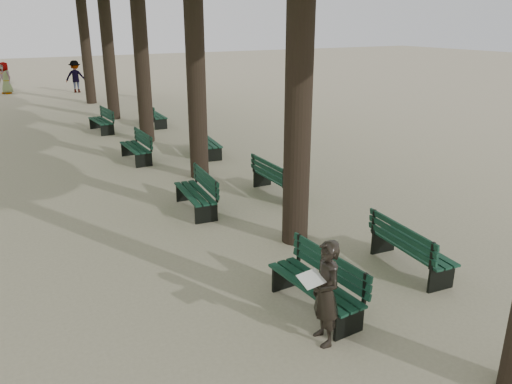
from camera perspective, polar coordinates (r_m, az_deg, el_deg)
ground at (r=7.38m, az=7.43°, el=-16.47°), size 120.00×120.00×0.00m
bench_left_0 at (r=7.88m, az=6.72°, el=-11.55°), size 0.67×1.83×0.92m
bench_left_1 at (r=11.76m, az=-6.92°, el=-0.91°), size 0.73×1.84×0.92m
bench_left_2 at (r=16.29m, az=-13.55°, el=4.40°), size 0.59×1.81×0.92m
bench_left_3 at (r=20.97m, az=-17.26°, el=7.31°), size 0.69×1.83×0.92m
bench_right_0 at (r=9.41m, az=17.23°, el=-6.99°), size 0.74×1.85×0.92m
bench_right_1 at (r=12.78m, az=2.40°, el=0.87°), size 0.61×1.81×0.92m
bench_right_2 at (r=16.61m, az=-5.59°, el=5.12°), size 0.80×1.86×0.92m
bench_right_3 at (r=21.62m, az=-11.41°, el=8.13°), size 0.64×1.82×0.92m
man_with_map at (r=6.96m, az=7.97°, el=-11.37°), size 0.64×0.66×1.53m
pedestrian_d at (r=34.07m, az=-26.73°, el=11.56°), size 0.84×0.95×1.86m
pedestrian_b at (r=33.02m, az=-19.91°, el=12.30°), size 1.28×0.83×1.91m
pedestrian_c at (r=29.56m, az=-12.74°, el=12.00°), size 0.48×0.99×1.63m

